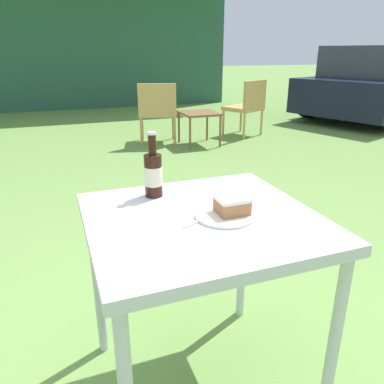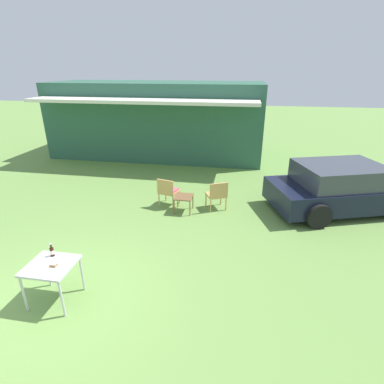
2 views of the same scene
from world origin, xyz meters
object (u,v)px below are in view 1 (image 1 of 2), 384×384
Objects in this scene: patio_table at (202,238)px; cola_bottle_near at (153,173)px; cake_on_plate at (229,210)px; wicker_chair_cushioned at (157,109)px; wicker_chair_plain at (248,104)px; garden_side_table at (199,116)px.

patio_table is 3.08× the size of cola_bottle_near.
patio_table is 0.14m from cake_on_plate.
wicker_chair_cushioned is at bearing 76.71° from patio_table.
wicker_chair_plain reaches higher than patio_table.
garden_side_table is 2.09× the size of cola_bottle_near.
garden_side_table is at bearing 65.99° from cola_bottle_near.
patio_table is (-1.49, -3.82, 0.25)m from garden_side_table.
wicker_chair_cushioned is 4.25m from cake_on_plate.
wicker_chair_cushioned is at bearing 74.49° from cola_bottle_near.
wicker_chair_cushioned is 1.43m from wicker_chair_plain.
garden_side_table is at bearing -9.07° from wicker_chair_plain.
wicker_chair_plain is (1.43, -0.01, 0.00)m from wicker_chair_cushioned.
wicker_chair_cushioned is 4.03m from cola_bottle_near.
garden_side_table is at bearing 69.91° from cake_on_plate.
cola_bottle_near reaches higher than garden_side_table.
cola_bottle_near is (-0.10, 0.24, 0.17)m from patio_table.
cola_bottle_near is at bearing 30.81° from wicker_chair_plain.
wicker_chair_plain is 4.16× the size of cake_on_plate.
cake_on_plate is at bearing -55.34° from cola_bottle_near.
wicker_chair_cushioned is at bearing 150.49° from garden_side_table.
wicker_chair_plain is 3.42× the size of cola_bottle_near.
patio_table is at bearing 91.49° from wicker_chair_cushioned.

